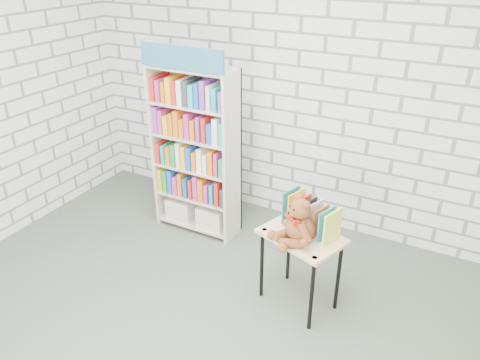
% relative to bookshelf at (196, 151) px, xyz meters
% --- Properties ---
extents(ground, '(4.50, 4.50, 0.00)m').
position_rel_bookshelf_xyz_m(ground, '(0.72, -1.36, -0.82)').
color(ground, '#4A5346').
rests_on(ground, ground).
extents(room_shell, '(4.52, 4.02, 2.81)m').
position_rel_bookshelf_xyz_m(room_shell, '(0.72, -1.36, 0.96)').
color(room_shell, silver).
rests_on(room_shell, ground).
extents(bookshelf, '(0.80, 0.31, 1.80)m').
position_rel_bookshelf_xyz_m(bookshelf, '(0.00, 0.00, 0.00)').
color(bookshelf, beige).
rests_on(bookshelf, ground).
extents(display_table, '(0.68, 0.57, 0.63)m').
position_rel_bookshelf_xyz_m(display_table, '(1.28, -0.57, -0.28)').
color(display_table, '#DFB586').
rests_on(display_table, ground).
extents(table_books, '(0.44, 0.30, 0.24)m').
position_rel_bookshelf_xyz_m(table_books, '(1.31, -0.48, -0.07)').
color(table_books, teal).
rests_on(table_books, display_table).
extents(teddy_bear, '(0.34, 0.34, 0.35)m').
position_rel_bookshelf_xyz_m(teddy_bear, '(1.27, -0.67, -0.05)').
color(teddy_bear, brown).
rests_on(teddy_bear, display_table).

